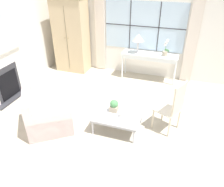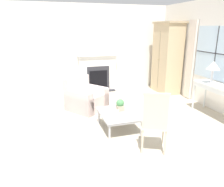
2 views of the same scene
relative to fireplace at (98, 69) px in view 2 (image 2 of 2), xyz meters
name	(u,v)px [view 2 (image 2 of 2)]	position (x,y,z in m)	size (l,w,h in m)	color
ground_plane	(106,128)	(2.91, -0.53, -0.74)	(14.00, 14.00, 0.00)	#B2A893
wall_left	(98,49)	(-0.12, 0.07, 0.66)	(0.06, 7.20, 2.80)	silver
fireplace	(98,69)	(0.00, 0.00, 0.00)	(0.34, 1.32, 2.25)	#2D2D33
armoire	(167,58)	(0.77, 2.13, 0.40)	(1.05, 0.63, 2.26)	tan
console_table	(223,91)	(3.18, 2.19, -0.05)	(1.57, 0.44, 0.78)	silver
table_lamp	(213,66)	(2.83, 2.15, 0.46)	(0.32, 0.32, 0.54)	silver
armchair_upholstered	(86,99)	(1.65, -0.73, -0.45)	(1.17, 1.16, 0.84)	beige
side_chair_wooden	(155,119)	(4.03, 0.00, -0.13)	(0.58, 0.58, 1.10)	beige
coffee_table	(119,114)	(3.00, -0.28, -0.41)	(0.94, 0.76, 0.37)	#BCBCC1
potted_plant_small	(120,105)	(2.90, -0.22, -0.24)	(0.17, 0.17, 0.26)	tan
pillar_candle	(117,113)	(3.10, -0.35, -0.32)	(0.11, 0.11, 0.11)	silver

